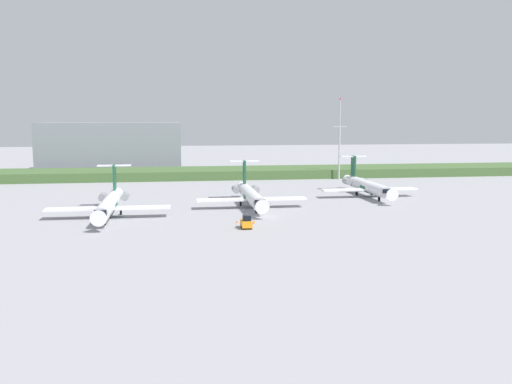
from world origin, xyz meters
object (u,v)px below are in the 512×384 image
regional_jet_nearest (109,203)px  safety_cone_front_marker (237,222)px  antenna_mast (339,146)px  safety_cone_mid_marker (254,222)px  regional_jet_third (367,186)px  baggage_tug (246,223)px  regional_jet_second (251,195)px

regional_jet_nearest → safety_cone_front_marker: 25.29m
regional_jet_nearest → antenna_mast: antenna_mast is taller
safety_cone_front_marker → safety_cone_mid_marker: same height
regional_jet_nearest → safety_cone_front_marker: (23.11, -10.02, -2.26)m
regional_jet_third → baggage_tug: size_ratio=9.69×
regional_jet_second → regional_jet_nearest: bearing=-164.7°
baggage_tug → safety_cone_front_marker: size_ratio=5.82×
safety_cone_front_marker → safety_cone_mid_marker: size_ratio=1.00×
regional_jet_second → baggage_tug: bearing=-99.7°
antenna_mast → safety_cone_front_marker: 77.26m
regional_jet_nearest → safety_cone_front_marker: regional_jet_nearest is taller
regional_jet_nearest → safety_cone_front_marker: bearing=-23.4°
regional_jet_second → regional_jet_third: 31.94m
regional_jet_second → antenna_mast: size_ratio=1.27×
regional_jet_third → safety_cone_mid_marker: size_ratio=56.36×
regional_jet_second → safety_cone_mid_marker: regional_jet_second is taller
baggage_tug → safety_cone_front_marker: baggage_tug is taller
regional_jet_third → safety_cone_mid_marker: 43.76m
safety_cone_front_marker → regional_jet_nearest: bearing=156.6°
regional_jet_third → safety_cone_front_marker: regional_jet_third is taller
regional_jet_third → regional_jet_second: bearing=-158.3°
regional_jet_nearest → safety_cone_mid_marker: 28.24m
antenna_mast → baggage_tug: 80.99m
regional_jet_nearest → baggage_tug: bearing=-31.8°
baggage_tug → regional_jet_nearest: bearing=148.2°
antenna_mast → baggage_tug: (-37.75, -71.06, -9.15)m
baggage_tug → safety_cone_front_marker: (-0.99, 4.95, -0.73)m
regional_jet_third → baggage_tug: regional_jet_third is taller
regional_jet_second → safety_cone_front_marker: regional_jet_second is taller
antenna_mast → regional_jet_third: bearing=-96.5°
safety_cone_mid_marker → regional_jet_second: bearing=84.0°
regional_jet_second → antenna_mast: (33.87, 48.42, 7.61)m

